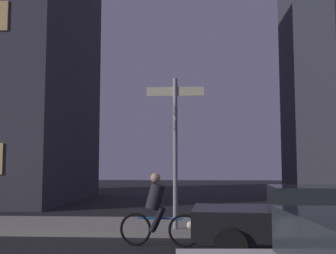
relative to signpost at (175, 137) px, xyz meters
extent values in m
cube|color=gray|center=(-0.31, 0.87, -2.45)|extent=(40.00, 2.79, 0.14)
cylinder|color=gray|center=(0.00, 0.00, -0.41)|extent=(0.12, 0.12, 3.93)
cube|color=beige|center=(0.00, 0.00, 1.20)|extent=(1.52, 0.03, 0.24)
cube|color=white|center=(0.00, 0.00, 0.66)|extent=(0.03, 1.57, 0.24)
cube|color=white|center=(0.00, 0.00, 0.26)|extent=(0.03, 1.45, 0.24)
cube|color=black|center=(2.58, -2.21, -1.89)|extent=(4.34, 1.93, 0.56)
cube|color=#23282D|center=(3.00, -2.24, -1.38)|extent=(2.00, 1.65, 0.45)
cylinder|color=black|center=(1.13, -2.96, -2.20)|extent=(0.65, 0.26, 0.64)
cylinder|color=black|center=(1.24, -1.29, -2.20)|extent=(0.65, 0.26, 0.64)
sphere|color=#F9EFCC|center=(0.41, -2.65, -1.89)|extent=(0.16, 0.16, 0.16)
sphere|color=#F9EFCC|center=(0.48, -1.51, -1.89)|extent=(0.16, 0.16, 0.16)
torus|color=black|center=(0.27, -1.59, -2.16)|extent=(0.72, 0.14, 0.72)
torus|color=black|center=(-0.83, -1.47, -2.16)|extent=(0.72, 0.14, 0.72)
cylinder|color=#1959A5|center=(-0.28, -1.53, -1.91)|extent=(1.00, 0.15, 0.04)
cylinder|color=#26262D|center=(-0.38, -1.52, -1.43)|extent=(0.48, 0.37, 0.61)
sphere|color=tan|center=(-0.38, -1.52, -1.02)|extent=(0.22, 0.22, 0.22)
cylinder|color=black|center=(-0.32, -1.44, -1.94)|extent=(0.35, 0.16, 0.55)
cylinder|color=black|center=(-0.34, -1.62, -1.94)|extent=(0.35, 0.16, 0.55)
camera|label=1|loc=(0.47, -10.61, -0.70)|focal=43.32mm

